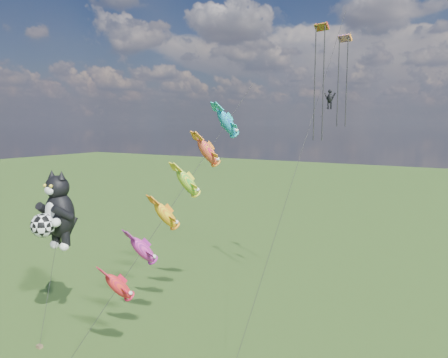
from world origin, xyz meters
The scene contains 3 objects.
cat_kite_rig centered at (3.86, 3.91, 9.09)m, with size 2.82×4.28×12.06m.
fish_windsock_rig centered at (12.54, 6.91, 10.32)m, with size 5.45×15.09×18.37m.
parafoil_rig centered at (19.30, 17.82, 18.22)m, with size 2.12×17.54×24.48m.
Camera 1 is at (30.39, -16.31, 15.43)m, focal length 35.00 mm.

